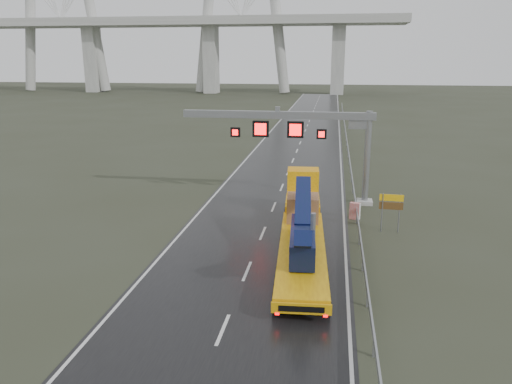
% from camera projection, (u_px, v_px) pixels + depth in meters
% --- Properties ---
extents(ground, '(400.00, 400.00, 0.00)m').
position_uv_depth(ground, '(232.00, 307.00, 22.79)').
color(ground, '#313424').
rests_on(ground, ground).
extents(road, '(11.00, 200.00, 0.02)m').
position_uv_depth(road, '(297.00, 151.00, 60.96)').
color(road, black).
rests_on(road, ground).
extents(guardrail, '(0.20, 140.00, 1.40)m').
position_uv_depth(guardrail, '(350.00, 164.00, 50.34)').
color(guardrail, gray).
rests_on(guardrail, ground).
extents(sign_gantry, '(14.90, 1.20, 7.42)m').
position_uv_depth(sign_gantry, '(305.00, 131.00, 38.19)').
color(sign_gantry, '#9F9F9B').
rests_on(sign_gantry, ground).
extents(heavy_haul_truck, '(3.46, 17.07, 3.98)m').
position_uv_depth(heavy_haul_truck, '(303.00, 218.00, 30.43)').
color(heavy_haul_truck, yellow).
rests_on(heavy_haul_truck, ground).
extents(exit_sign_pair, '(1.52, 0.13, 2.60)m').
position_uv_depth(exit_sign_pair, '(391.00, 205.00, 32.18)').
color(exit_sign_pair, gray).
rests_on(exit_sign_pair, ground).
extents(striped_barrier, '(0.79, 0.58, 1.19)m').
position_uv_depth(striped_barrier, '(355.00, 211.00, 35.11)').
color(striped_barrier, red).
rests_on(striped_barrier, ground).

